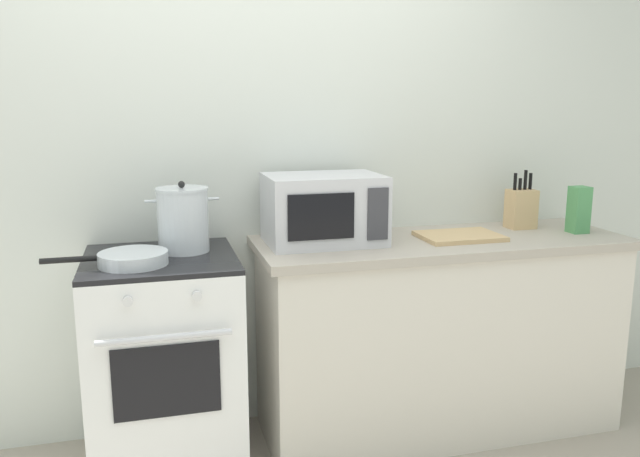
% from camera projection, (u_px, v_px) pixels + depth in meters
% --- Properties ---
extents(back_wall, '(4.40, 0.10, 2.50)m').
position_uv_depth(back_wall, '(296.00, 162.00, 2.99)').
color(back_wall, silver).
rests_on(back_wall, ground_plane).
extents(lower_cabinet_right, '(1.64, 0.56, 0.88)m').
position_uv_depth(lower_cabinet_right, '(439.00, 338.00, 2.97)').
color(lower_cabinet_right, beige).
rests_on(lower_cabinet_right, ground_plane).
extents(countertop_right, '(1.70, 0.60, 0.04)m').
position_uv_depth(countertop_right, '(442.00, 243.00, 2.88)').
color(countertop_right, '#ADA393').
rests_on(countertop_right, lower_cabinet_right).
extents(stove, '(0.60, 0.64, 0.92)m').
position_uv_depth(stove, '(165.00, 364.00, 2.62)').
color(stove, white).
rests_on(stove, ground_plane).
extents(stock_pot, '(0.30, 0.21, 0.29)m').
position_uv_depth(stock_pot, '(183.00, 220.00, 2.60)').
color(stock_pot, silver).
rests_on(stock_pot, stove).
extents(frying_pan, '(0.46, 0.26, 0.05)m').
position_uv_depth(frying_pan, '(132.00, 258.00, 2.40)').
color(frying_pan, silver).
rests_on(frying_pan, stove).
extents(microwave, '(0.50, 0.37, 0.30)m').
position_uv_depth(microwave, '(324.00, 209.00, 2.76)').
color(microwave, silver).
rests_on(microwave, countertop_right).
extents(cutting_board, '(0.36, 0.26, 0.02)m').
position_uv_depth(cutting_board, '(459.00, 236.00, 2.87)').
color(cutting_board, tan).
rests_on(cutting_board, countertop_right).
extents(knife_block, '(0.13, 0.10, 0.28)m').
position_uv_depth(knife_block, '(521.00, 208.00, 3.09)').
color(knife_block, tan).
rests_on(knife_block, countertop_right).
extents(pasta_box, '(0.08, 0.08, 0.22)m').
position_uv_depth(pasta_box, '(579.00, 210.00, 2.98)').
color(pasta_box, '#4C9356').
rests_on(pasta_box, countertop_right).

